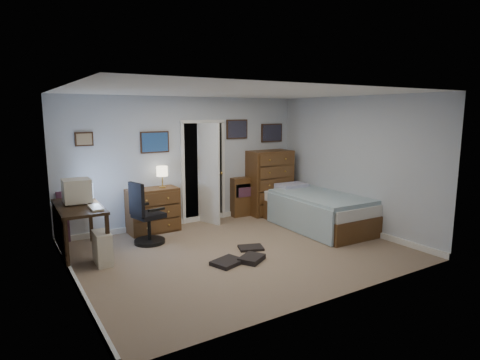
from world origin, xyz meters
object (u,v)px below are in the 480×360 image
computer_desk (72,218)px  bed (317,210)px  office_chair (146,220)px  tall_dresser (269,182)px  low_dresser (153,210)px

computer_desk → bed: size_ratio=0.62×
office_chair → tall_dresser: tall_dresser is taller
computer_desk → low_dresser: size_ratio=1.52×
office_chair → tall_dresser: 3.05m
bed → computer_desk: bearing=171.3°
low_dresser → bed: low_dresser is taller
tall_dresser → bed: bearing=-80.8°
bed → tall_dresser: bearing=98.2°
computer_desk → low_dresser: low_dresser is taller
computer_desk → office_chair: office_chair is taller
low_dresser → tall_dresser: 2.65m
computer_desk → low_dresser: (1.49, 0.61, -0.20)m
computer_desk → office_chair: size_ratio=1.31×
bed → low_dresser: bearing=155.1°
computer_desk → low_dresser: bearing=23.5°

